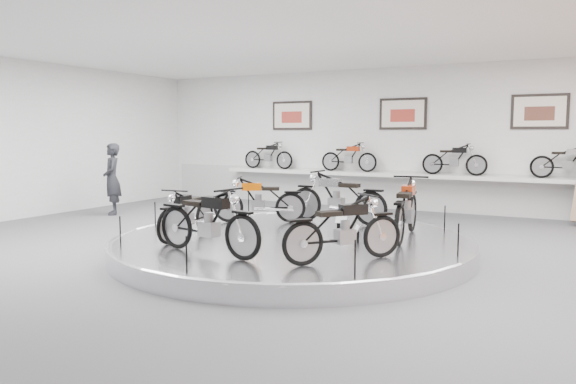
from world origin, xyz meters
The scene contains 21 objects.
floor centered at (0.00, 0.00, 0.00)m, with size 16.00×16.00×0.00m, color #505052.
ceiling centered at (0.00, 0.00, 4.00)m, with size 16.00×16.00×0.00m, color white.
wall_back centered at (0.00, 7.00, 2.00)m, with size 16.00×16.00×0.00m, color white.
dado_band centered at (0.00, 6.98, 0.55)m, with size 15.68×0.04×1.10m, color #BCBCBA.
display_platform centered at (0.00, 0.30, 0.15)m, with size 6.40×6.40×0.30m, color silver.
platform_rim centered at (0.00, 0.30, 0.27)m, with size 6.40×6.40×0.10m, color #B2B2BA.
shelf centered at (0.00, 6.70, 1.00)m, with size 11.00×0.55×0.10m, color silver.
poster_left centered at (-3.50, 6.96, 2.70)m, with size 1.35×0.06×0.88m, color white.
poster_center centered at (0.00, 6.96, 2.70)m, with size 1.35×0.06×0.88m, color white.
poster_right centered at (3.50, 6.96, 2.70)m, with size 1.35×0.06×0.88m, color white.
shelf_bike_a centered at (-4.20, 6.70, 1.42)m, with size 1.22×0.42×0.73m, color black, non-canonical shape.
shelf_bike_b centered at (-1.50, 6.70, 1.42)m, with size 1.22×0.42×0.73m, color #9C2B0D, non-canonical shape.
shelf_bike_c centered at (1.50, 6.70, 1.42)m, with size 1.22×0.42×0.73m, color black, non-canonical shape.
shelf_bike_d centered at (4.20, 6.70, 1.42)m, with size 1.22×0.42×0.73m, color #B3B2B7, non-canonical shape.
bike_a centered at (1.84, 1.15, 0.84)m, with size 1.85×0.65×1.09m, color #9C2B0D, non-canonical shape.
bike_b centered at (0.10, 2.12, 0.84)m, with size 1.85×0.65×1.09m, color #B3B2B7, non-canonical shape.
bike_c centered at (-1.38, 1.46, 0.78)m, with size 1.64×0.58×0.96m, color #BF4E01, non-canonical shape.
bike_d centered at (-1.62, -0.63, 0.75)m, with size 1.53×0.54×0.90m, color black, non-canonical shape.
bike_e centered at (-0.47, -1.57, 0.83)m, with size 1.79×0.63×1.05m, color black, non-canonical shape.
bike_f centered at (1.55, -1.04, 0.79)m, with size 1.66×0.58×0.97m, color black, non-canonical shape.
visitor centered at (-6.48, 2.38, 0.95)m, with size 0.69×0.45×1.90m, color black.
Camera 1 is at (4.62, -8.49, 2.16)m, focal length 35.00 mm.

